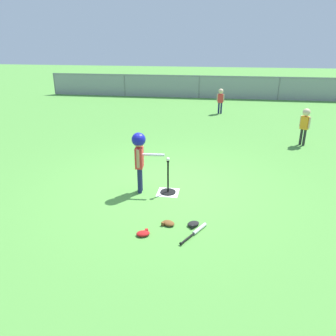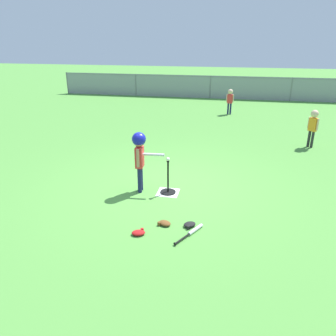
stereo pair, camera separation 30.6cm
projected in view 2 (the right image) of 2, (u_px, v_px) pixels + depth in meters
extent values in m
plane|color=#51933D|center=(168.00, 186.00, 7.15)|extent=(60.00, 60.00, 0.00)
cube|color=white|center=(168.00, 192.00, 6.84)|extent=(0.44, 0.44, 0.01)
cylinder|color=black|center=(168.00, 192.00, 6.84)|extent=(0.32, 0.32, 0.03)
cylinder|color=black|center=(168.00, 176.00, 6.71)|extent=(0.04, 0.04, 0.68)
cylinder|color=black|center=(168.00, 161.00, 6.58)|extent=(0.06, 0.06, 0.02)
sphere|color=white|center=(168.00, 159.00, 6.57)|extent=(0.07, 0.07, 0.07)
cylinder|color=#191E4C|center=(141.00, 178.00, 6.87)|extent=(0.08, 0.08, 0.55)
cylinder|color=#191E4C|center=(140.00, 180.00, 6.76)|extent=(0.08, 0.08, 0.55)
cube|color=red|center=(140.00, 157.00, 6.63)|extent=(0.16, 0.25, 0.42)
cylinder|color=tan|center=(141.00, 153.00, 6.76)|extent=(0.06, 0.06, 0.36)
cylinder|color=tan|center=(138.00, 158.00, 6.48)|extent=(0.06, 0.06, 0.36)
sphere|color=tan|center=(139.00, 141.00, 6.50)|extent=(0.24, 0.24, 0.24)
sphere|color=#141999|center=(139.00, 139.00, 6.49)|extent=(0.28, 0.28, 0.28)
cylinder|color=silver|center=(150.00, 154.00, 6.58)|extent=(0.60, 0.10, 0.06)
cylinder|color=#262626|center=(312.00, 140.00, 9.51)|extent=(0.08, 0.08, 0.49)
cylinder|color=#262626|center=(309.00, 139.00, 9.59)|extent=(0.08, 0.08, 0.49)
cube|color=orange|center=(313.00, 124.00, 9.39)|extent=(0.25, 0.24, 0.38)
cylinder|color=beige|center=(318.00, 125.00, 9.28)|extent=(0.05, 0.05, 0.33)
cylinder|color=beige|center=(309.00, 123.00, 9.48)|extent=(0.05, 0.05, 0.33)
sphere|color=beige|center=(315.00, 114.00, 9.28)|extent=(0.22, 0.22, 0.22)
cylinder|color=#191E4C|center=(231.00, 109.00, 13.60)|extent=(0.07, 0.07, 0.46)
cylinder|color=#191E4C|center=(228.00, 109.00, 13.63)|extent=(0.07, 0.07, 0.46)
cube|color=red|center=(230.00, 99.00, 13.46)|extent=(0.22, 0.15, 0.36)
cylinder|color=beige|center=(233.00, 98.00, 13.42)|extent=(0.05, 0.05, 0.31)
cylinder|color=beige|center=(227.00, 98.00, 13.49)|extent=(0.05, 0.05, 0.31)
sphere|color=beige|center=(230.00, 92.00, 13.36)|extent=(0.20, 0.20, 0.20)
cylinder|color=silver|center=(195.00, 229.00, 5.48)|extent=(0.23, 0.34, 0.06)
cylinder|color=black|center=(182.00, 239.00, 5.23)|extent=(0.20, 0.33, 0.03)
cylinder|color=black|center=(175.00, 244.00, 5.10)|extent=(0.05, 0.04, 0.05)
ellipsoid|color=#B21919|center=(138.00, 233.00, 5.38)|extent=(0.26, 0.22, 0.07)
cube|color=#B21919|center=(142.00, 230.00, 5.45)|extent=(0.06, 0.05, 0.06)
ellipsoid|color=brown|center=(165.00, 223.00, 5.66)|extent=(0.27, 0.24, 0.07)
cube|color=brown|center=(159.00, 224.00, 5.64)|extent=(0.06, 0.06, 0.06)
ellipsoid|color=black|center=(190.00, 224.00, 5.62)|extent=(0.27, 0.27, 0.07)
cube|color=black|center=(189.00, 227.00, 5.53)|extent=(0.06, 0.06, 0.06)
cylinder|color=slate|center=(67.00, 83.00, 18.48)|extent=(0.06, 0.06, 1.15)
cylinder|color=slate|center=(136.00, 85.00, 17.75)|extent=(0.06, 0.06, 1.15)
cylinder|color=slate|center=(210.00, 87.00, 17.01)|extent=(0.06, 0.06, 1.15)
cylinder|color=slate|center=(291.00, 89.00, 16.28)|extent=(0.06, 0.06, 1.15)
cube|color=gray|center=(211.00, 77.00, 16.82)|extent=(16.00, 0.03, 0.03)
cube|color=gray|center=(210.00, 87.00, 17.01)|extent=(16.00, 0.01, 1.15)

